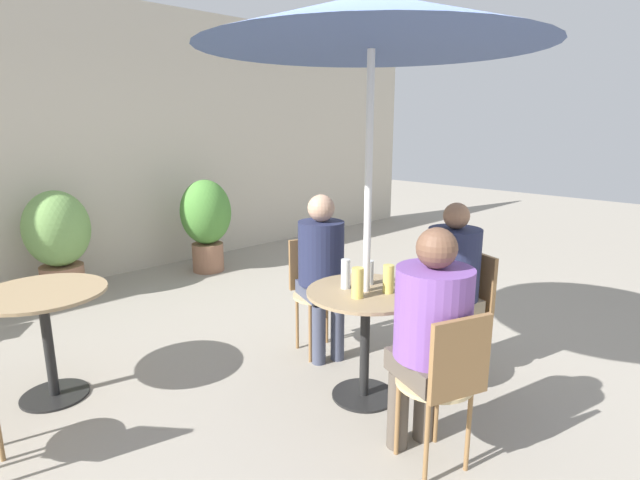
# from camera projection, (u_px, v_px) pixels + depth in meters

# --- Properties ---
(ground_plane) EXTENTS (20.00, 20.00, 0.00)m
(ground_plane) POSITION_uv_depth(u_px,v_px,m) (360.00, 388.00, 3.28)
(ground_plane) COLOR gray
(storefront_wall) EXTENTS (10.00, 0.06, 3.00)m
(storefront_wall) POSITION_uv_depth(u_px,v_px,m) (112.00, 142.00, 5.48)
(storefront_wall) COLOR beige
(storefront_wall) RESTS_ON ground_plane
(cafe_table_near) EXTENTS (0.73, 0.73, 0.71)m
(cafe_table_near) POSITION_uv_depth(u_px,v_px,m) (365.00, 318.00, 3.07)
(cafe_table_near) COLOR black
(cafe_table_near) RESTS_ON ground_plane
(cafe_table_far) EXTENTS (0.75, 0.75, 0.71)m
(cafe_table_far) POSITION_uv_depth(u_px,v_px,m) (45.00, 317.00, 3.06)
(cafe_table_far) COLOR black
(cafe_table_far) RESTS_ON ground_plane
(bistro_chair_0) EXTENTS (0.41, 0.43, 0.85)m
(bistro_chair_0) POSITION_uv_depth(u_px,v_px,m) (446.00, 377.00, 2.38)
(bistro_chair_0) COLOR tan
(bistro_chair_0) RESTS_ON ground_plane
(bistro_chair_1) EXTENTS (0.43, 0.41, 0.85)m
(bistro_chair_1) POSITION_uv_depth(u_px,v_px,m) (466.00, 301.00, 3.39)
(bistro_chair_1) COLOR tan
(bistro_chair_1) RESTS_ON ground_plane
(bistro_chair_2) EXTENTS (0.41, 0.43, 0.85)m
(bistro_chair_2) POSITION_uv_depth(u_px,v_px,m) (314.00, 283.00, 3.76)
(bistro_chair_2) COLOR tan
(bistro_chair_2) RESTS_ON ground_plane
(seated_person_0) EXTENTS (0.42, 0.45, 1.23)m
(seated_person_0) POSITION_uv_depth(u_px,v_px,m) (430.00, 327.00, 2.46)
(seated_person_0) COLOR brown
(seated_person_0) RESTS_ON ground_plane
(seated_person_1) EXTENTS (0.41, 0.39, 1.21)m
(seated_person_1) POSITION_uv_depth(u_px,v_px,m) (451.00, 276.00, 3.28)
(seated_person_1) COLOR gray
(seated_person_1) RESTS_ON ground_plane
(seated_person_2) EXTENTS (0.37, 0.39, 1.21)m
(seated_person_2) POSITION_uv_depth(u_px,v_px,m) (322.00, 262.00, 3.59)
(seated_person_2) COLOR #42475B
(seated_person_2) RESTS_ON ground_plane
(beer_glass_0) EXTENTS (0.07, 0.07, 0.18)m
(beer_glass_0) POSITION_uv_depth(u_px,v_px,m) (358.00, 283.00, 2.89)
(beer_glass_0) COLOR #DBC65B
(beer_glass_0) RESTS_ON cafe_table_near
(beer_glass_1) EXTENTS (0.07, 0.07, 0.17)m
(beer_glass_1) POSITION_uv_depth(u_px,v_px,m) (388.00, 279.00, 2.98)
(beer_glass_1) COLOR #DBC65B
(beer_glass_1) RESTS_ON cafe_table_near
(beer_glass_2) EXTENTS (0.06, 0.06, 0.15)m
(beer_glass_2) POSITION_uv_depth(u_px,v_px,m) (369.00, 272.00, 3.14)
(beer_glass_2) COLOR silver
(beer_glass_2) RESTS_ON cafe_table_near
(beer_glass_3) EXTENTS (0.06, 0.06, 0.18)m
(beer_glass_3) POSITION_uv_depth(u_px,v_px,m) (346.00, 274.00, 3.06)
(beer_glass_3) COLOR silver
(beer_glass_3) RESTS_ON cafe_table_near
(potted_plant_0) EXTENTS (0.61, 0.61, 1.08)m
(potted_plant_0) POSITION_uv_depth(u_px,v_px,m) (58.00, 238.00, 4.82)
(potted_plant_0) COLOR #93664C
(potted_plant_0) RESTS_ON ground_plane
(potted_plant_1) EXTENTS (0.58, 0.58, 1.07)m
(potted_plant_1) POSITION_uv_depth(u_px,v_px,m) (206.00, 219.00, 5.75)
(potted_plant_1) COLOR #93664C
(potted_plant_1) RESTS_ON ground_plane
(umbrella) EXTENTS (1.92, 1.92, 2.38)m
(umbrella) POSITION_uv_depth(u_px,v_px,m) (372.00, 22.00, 2.68)
(umbrella) COLOR silver
(umbrella) RESTS_ON ground_plane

